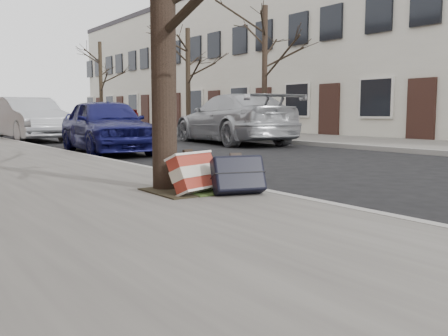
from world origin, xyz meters
TOP-DOWN VIEW (x-y plane):
  - ground at (0.00, 0.00)m, footprint 120.00×120.00m
  - far_sidewalk at (7.80, 15.00)m, footprint 4.00×70.00m
  - house_far at (13.15, 16.00)m, footprint 6.70×40.00m
  - dirt_patch at (-2.00, 1.20)m, footprint 0.85×0.85m
  - suitcase_red at (-2.04, 1.00)m, footprint 0.66×0.49m
  - suitcase_navy at (-1.68, 0.67)m, footprint 0.64×0.48m
  - car_near_front at (-0.18, 8.05)m, footprint 2.01×4.13m
  - car_near_mid at (-0.40, 14.50)m, footprint 1.84×4.67m
  - car_far_front at (4.59, 9.30)m, footprint 2.92×5.62m
  - car_far_back at (4.58, 20.70)m, footprint 2.79×4.94m
  - tree_far_a at (7.20, 10.88)m, footprint 0.21×0.21m
  - tree_far_b at (7.20, 16.37)m, footprint 0.22×0.22m
  - tree_far_c at (7.20, 27.04)m, footprint 0.23×0.23m

SIDE VIEW (x-z plane):
  - ground at x=0.00m, z-range 0.00..0.00m
  - far_sidewalk at x=7.80m, z-range 0.00..0.12m
  - dirt_patch at x=-2.00m, z-range 0.12..0.14m
  - suitcase_navy at x=-1.68m, z-range 0.12..0.57m
  - suitcase_red at x=-2.04m, z-range 0.12..0.58m
  - car_near_front at x=-0.18m, z-range 0.00..1.36m
  - car_near_mid at x=-0.40m, z-range 0.00..1.51m
  - car_far_front at x=4.59m, z-range 0.00..1.56m
  - car_far_back at x=4.58m, z-range 0.00..1.58m
  - tree_far_b at x=7.20m, z-range 0.12..4.80m
  - tree_far_a at x=7.20m, z-range 0.12..4.89m
  - tree_far_c at x=7.20m, z-range 0.12..5.38m
  - house_far at x=13.15m, z-range 0.00..7.20m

